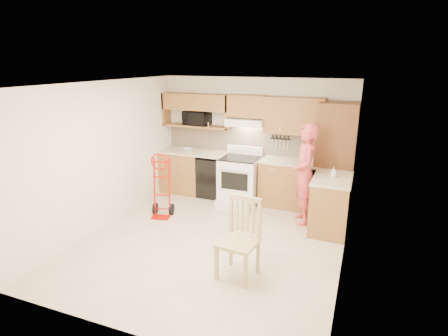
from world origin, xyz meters
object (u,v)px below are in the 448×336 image
Objects in this scene: range at (239,177)px; person at (305,174)px; dining_chair at (238,240)px; microwave at (197,118)px; hand_truck at (161,189)px.

range is 0.62× the size of person.
person reaches higher than range.
microwave is at bearing 130.19° from dining_chair.
microwave is at bearing -125.83° from person.
dining_chair is (0.86, -2.50, -0.02)m from range.
dining_chair is at bearing -71.06° from range.
microwave reaches higher than dining_chair.
microwave is 0.50× the size of dining_chair.
person is 1.67× the size of dining_chair.
microwave is 3.64m from dining_chair.
microwave is at bearing 160.99° from range.
person is 2.62m from hand_truck.
microwave is 0.30× the size of person.
person is at bearing -17.68° from range.
range is at bearing -14.83° from microwave.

